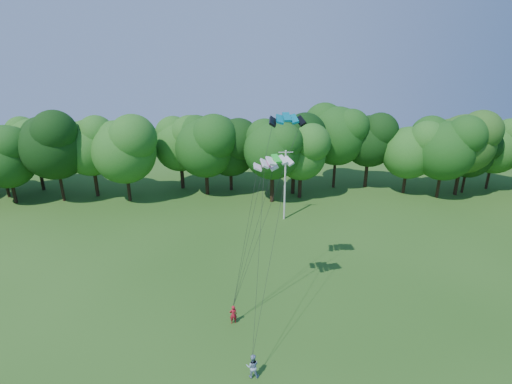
{
  "coord_description": "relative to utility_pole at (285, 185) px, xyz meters",
  "views": [
    {
      "loc": [
        -0.7,
        -18.95,
        21.18
      ],
      "look_at": [
        -0.15,
        13.0,
        9.05
      ],
      "focal_mm": 28.0,
      "sensor_mm": 36.0,
      "label": 1
    }
  ],
  "objects": [
    {
      "name": "kite_pink",
      "position": [
        -3.16,
        -17.7,
        8.03
      ],
      "size": [
        1.91,
        1.1,
        0.29
      ],
      "rotation": [
        0.0,
        0.0,
        0.12
      ],
      "color": "#E43F9C",
      "rests_on": "ground"
    },
    {
      "name": "kite_flyer_right",
      "position": [
        -4.24,
        -25.39,
        -3.68
      ],
      "size": [
        0.9,
        0.71,
        1.8
      ],
      "primitive_type": "imported",
      "rotation": [
        0.0,
        0.0,
        3.11
      ],
      "color": "#8FA6C7",
      "rests_on": "ground"
    },
    {
      "name": "kite_flyer_left",
      "position": [
        -5.72,
        -19.91,
        -3.76
      ],
      "size": [
        0.68,
        0.52,
        1.64
      ],
      "primitive_type": "imported",
      "rotation": [
        0.0,
        0.0,
        3.38
      ],
      "color": "#B51725",
      "rests_on": "ground"
    },
    {
      "name": "tree_back_center",
      "position": [
        2.05,
        9.08,
        3.2
      ],
      "size": [
        8.57,
        8.57,
        12.47
      ],
      "color": "#321C13",
      "rests_on": "ground"
    },
    {
      "name": "tree_back_west",
      "position": [
        -37.02,
        6.07,
        2.87
      ],
      "size": [
        8.21,
        8.21,
        11.94
      ],
      "color": "#382016",
      "rests_on": "ground"
    },
    {
      "name": "kite_green",
      "position": [
        -2.41,
        -18.46,
        8.66
      ],
      "size": [
        2.53,
        1.74,
        0.44
      ],
      "rotation": [
        0.0,
        0.0,
        0.33
      ],
      "color": "#20D831",
      "rests_on": "ground"
    },
    {
      "name": "tree_back_east",
      "position": [
        25.86,
        8.11,
        3.7
      ],
      "size": [
        9.12,
        9.12,
        13.27
      ],
      "color": "black",
      "rests_on": "ground"
    },
    {
      "name": "kite_teal",
      "position": [
        -1.48,
        -15.66,
        11.15
      ],
      "size": [
        2.82,
        1.46,
        0.56
      ],
      "rotation": [
        0.0,
        0.0,
        0.09
      ],
      "color": "#046C84",
      "rests_on": "ground"
    },
    {
      "name": "utility_pole",
      "position": [
        0.0,
        0.0,
        0.0
      ],
      "size": [
        1.79,
        0.22,
        8.96
      ],
      "rotation": [
        0.0,
        0.0,
        0.05
      ],
      "color": "silver",
      "rests_on": "ground"
    }
  ]
}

